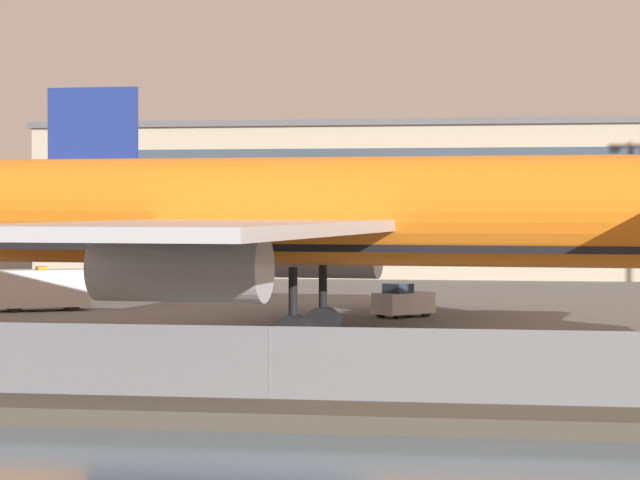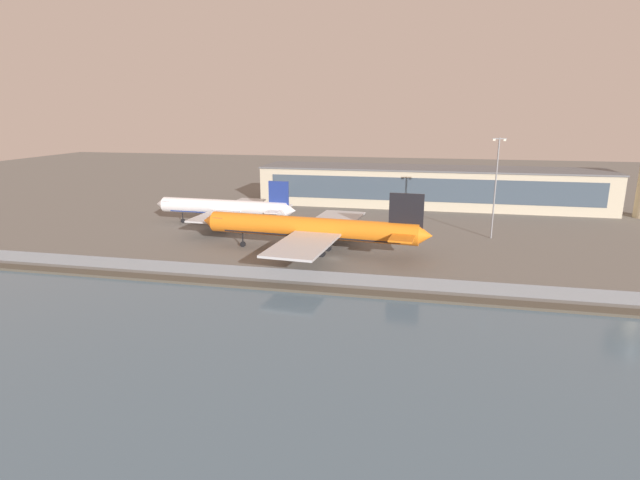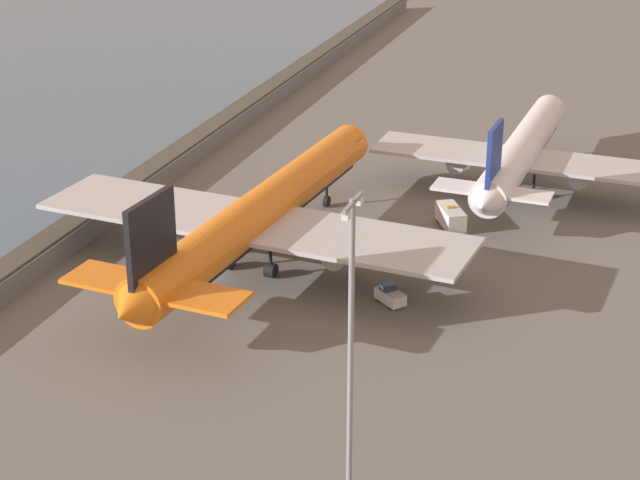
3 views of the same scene
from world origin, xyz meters
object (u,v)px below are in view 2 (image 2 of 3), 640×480
apron_light_mast_apron_west (496,184)px  ops_van (269,228)px  passenger_jet_white (226,208)px  baggage_tug (346,234)px  cargo_jet_orange (314,229)px

apron_light_mast_apron_west → ops_van: bearing=-174.3°
passenger_jet_white → ops_van: size_ratio=7.49×
baggage_tug → apron_light_mast_apron_west: size_ratio=0.14×
cargo_jet_orange → passenger_jet_white: size_ratio=1.28×
cargo_jet_orange → apron_light_mast_apron_west: (40.12, 22.19, 8.12)m
cargo_jet_orange → baggage_tug: cargo_jet_orange is taller
cargo_jet_orange → apron_light_mast_apron_west: 46.57m
passenger_jet_white → baggage_tug: 35.44m
passenger_jet_white → baggage_tug: (34.56, -6.68, -4.13)m
baggage_tug → apron_light_mast_apron_west: (35.45, 6.95, 12.80)m
ops_van → apron_light_mast_apron_west: 57.51m
apron_light_mast_apron_west → baggage_tug: bearing=-168.9°
ops_van → apron_light_mast_apron_west: (55.90, 5.53, 12.32)m
cargo_jet_orange → passenger_jet_white: bearing=143.7°
ops_van → apron_light_mast_apron_west: bearing=5.7°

